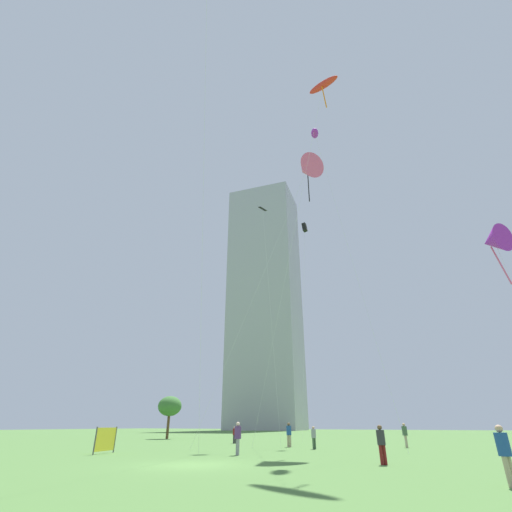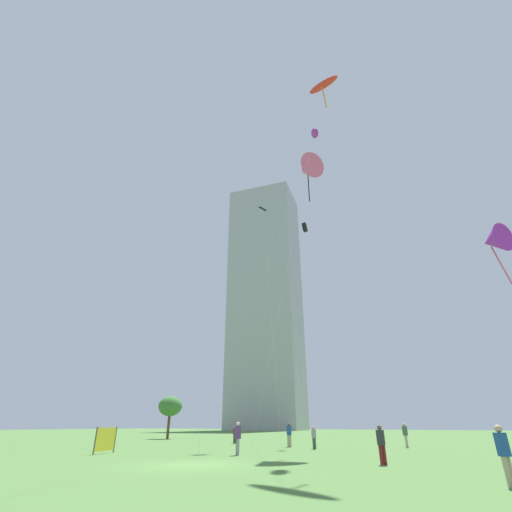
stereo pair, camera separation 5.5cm
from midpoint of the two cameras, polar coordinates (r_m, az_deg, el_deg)
The scene contains 17 objects.
ground at distance 19.41m, azimuth -10.07°, elevation -29.28°, with size 280.00×280.00×0.00m, color #4C7538.
person_standing_0 at distance 40.05m, azimuth -3.39°, elevation -25.77°, with size 0.34×0.34×1.54m.
person_standing_1 at distance 19.97m, azimuth 18.77°, elevation -25.57°, with size 0.37×0.37×1.66m.
person_standing_2 at distance 35.25m, azimuth 22.05°, elevation -24.12°, with size 0.40×0.40×1.79m.
person_standing_3 at distance 31.20m, azimuth 8.88°, elevation -25.84°, with size 0.35×0.35×1.56m.
person_standing_4 at distance 24.91m, azimuth -2.91°, elevation -26.07°, with size 0.40×0.40×1.82m.
person_standing_5 at distance 34.06m, azimuth 5.07°, elevation -25.64°, with size 0.41×0.41×1.83m.
person_standing_6 at distance 14.55m, azimuth 33.99°, elevation -23.71°, with size 0.37×0.37×1.66m.
kite_flying_0 at distance 39.01m, azimuth 9.07°, elevation 18.23°, with size 4.94×2.54×28.90m.
kite_flying_1 at distance 31.03m, azimuth 32.90°, elevation 2.00°, with size 2.56×3.55×14.63m.
kite_flying_2 at distance 40.06m, azimuth 7.91°, elevation 13.25°, with size 9.88×8.26×27.71m.
kite_flying_4 at distance 39.00m, azimuth 10.29°, elevation 24.56°, with size 12.08×5.95×32.17m.
kite_flying_5 at distance 44.63m, azimuth 7.50°, elevation 4.23°, with size 2.58×1.98×23.88m.
kite_flying_6 at distance 41.07m, azimuth 1.08°, elevation 6.77°, with size 3.26×3.14×24.00m.
park_tree_0 at distance 54.03m, azimuth -13.25°, elevation -21.75°, with size 3.08×3.08×5.16m.
distant_highrise_1 at distance 141.71m, azimuth 1.41°, elevation -6.72°, with size 24.52×19.05×90.81m, color #A8A8AD.
event_banner at distance 27.96m, azimuth -22.35°, elevation -24.80°, with size 0.73×2.22×1.55m.
Camera 1 is at (11.75, -15.36, 1.66)m, focal length 25.79 mm.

